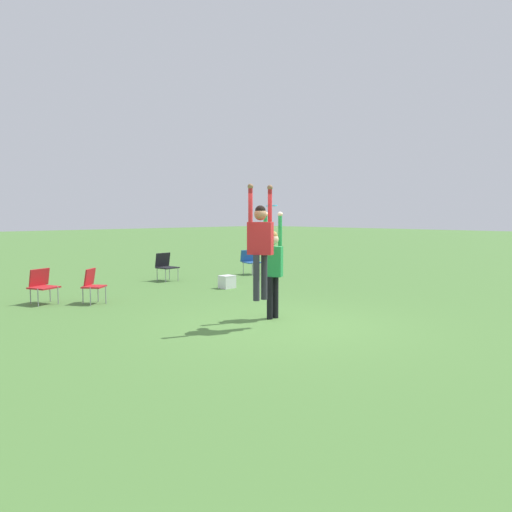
# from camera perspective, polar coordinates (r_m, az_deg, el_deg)

# --- Properties ---
(ground_plane) EXTENTS (120.00, 120.00, 0.00)m
(ground_plane) POSITION_cam_1_polar(r_m,az_deg,el_deg) (9.72, 2.95, -7.84)
(ground_plane) COLOR #4C7A38
(person_jumping) EXTENTS (0.61, 0.50, 2.15)m
(person_jumping) POSITION_cam_1_polar(r_m,az_deg,el_deg) (9.22, 0.50, 1.96)
(person_jumping) COLOR #2D2D38
(person_jumping) RESTS_ON ground_plane
(person_defending) EXTENTS (0.53, 0.43, 2.18)m
(person_defending) POSITION_cam_1_polar(r_m,az_deg,el_deg) (10.10, 1.93, -0.70)
(person_defending) COLOR black
(person_defending) RESTS_ON ground_plane
(frisbee) EXTENTS (0.23, 0.23, 0.03)m
(frisbee) POSITION_cam_1_polar(r_m,az_deg,el_deg) (9.63, 1.80, 5.76)
(frisbee) COLOR #2D9EDB
(camping_chair_0) EXTENTS (0.64, 0.71, 0.83)m
(camping_chair_0) POSITION_cam_1_polar(r_m,az_deg,el_deg) (12.55, -18.21, -2.94)
(camping_chair_0) COLOR gray
(camping_chair_0) RESTS_ON ground_plane
(camping_chair_1) EXTENTS (0.70, 0.75, 0.83)m
(camping_chair_1) POSITION_cam_1_polar(r_m,az_deg,el_deg) (12.92, -23.26, -2.92)
(camping_chair_1) COLOR gray
(camping_chair_1) RESTS_ON ground_plane
(camping_chair_2) EXTENTS (0.65, 0.69, 0.86)m
(camping_chair_2) POSITION_cam_1_polar(r_m,az_deg,el_deg) (17.71, -0.65, -0.46)
(camping_chair_2) COLOR gray
(camping_chair_2) RESTS_ON ground_plane
(camping_chair_3) EXTENTS (0.61, 0.65, 0.89)m
(camping_chair_3) POSITION_cam_1_polar(r_m,az_deg,el_deg) (16.24, -10.31, -0.97)
(camping_chair_3) COLOR gray
(camping_chair_3) RESTS_ON ground_plane
(cooler_box) EXTENTS (0.41, 0.36, 0.37)m
(cooler_box) POSITION_cam_1_polar(r_m,az_deg,el_deg) (14.42, -3.33, -2.96)
(cooler_box) COLOR white
(cooler_box) RESTS_ON ground_plane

